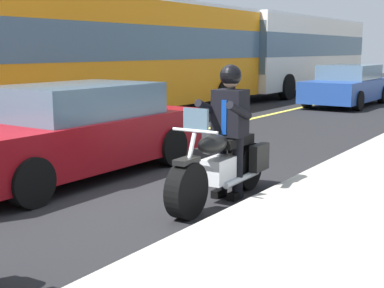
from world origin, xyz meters
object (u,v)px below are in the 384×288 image
(motorcycle_main, at_px, (222,166))
(bus_near, at_px, (296,51))
(rider_main, at_px, (230,120))
(car_dark, at_px, (348,86))
(bus_far, at_px, (130,51))
(car_silver, at_px, (73,131))

(motorcycle_main, distance_m, bus_near, 18.08)
(rider_main, height_order, car_dark, rider_main)
(rider_main, bearing_deg, bus_far, -130.61)
(bus_near, relative_size, bus_far, 1.00)
(bus_far, distance_m, car_dark, 8.00)
(car_silver, relative_size, car_dark, 1.00)
(bus_near, height_order, bus_far, same)
(rider_main, distance_m, car_silver, 2.66)
(rider_main, relative_size, car_silver, 0.38)
(bus_far, bearing_deg, car_dark, 149.10)
(motorcycle_main, height_order, rider_main, rider_main)
(rider_main, bearing_deg, bus_near, -159.32)
(car_dark, bearing_deg, car_silver, -0.51)
(bus_far, bearing_deg, motorcycle_main, 48.50)
(bus_far, height_order, car_dark, bus_far)
(rider_main, distance_m, bus_near, 17.86)
(motorcycle_main, xyz_separation_m, bus_far, (-5.83, -6.59, 1.42))
(motorcycle_main, bearing_deg, car_silver, -88.29)
(car_dark, bearing_deg, motorcycle_main, 11.32)
(rider_main, relative_size, bus_near, 0.16)
(bus_near, height_order, car_silver, bus_near)
(bus_far, bearing_deg, bus_near, 178.56)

